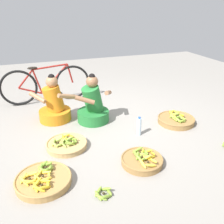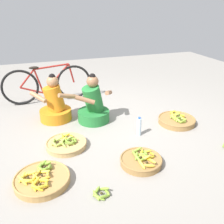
{
  "view_description": "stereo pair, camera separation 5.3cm",
  "coord_description": "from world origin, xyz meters",
  "px_view_note": "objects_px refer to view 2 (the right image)",
  "views": [
    {
      "loc": [
        -1.1,
        -3.28,
        1.83
      ],
      "look_at": [
        0.0,
        -0.2,
        0.35
      ],
      "focal_mm": 39.49,
      "sensor_mm": 36.0,
      "label": 1
    },
    {
      "loc": [
        -1.05,
        -3.3,
        1.83
      ],
      "look_at": [
        0.0,
        -0.2,
        0.35
      ],
      "focal_mm": 39.49,
      "sensor_mm": 36.0,
      "label": 2
    }
  ],
  "objects_px": {
    "banana_basket_front_left": "(141,160)",
    "water_bottle": "(139,127)",
    "vendor_woman_front": "(94,106)",
    "vendor_woman_behind": "(55,106)",
    "loose_bananas_mid_right": "(101,193)",
    "bicycle_leaning": "(48,84)",
    "banana_basket_front_right": "(177,120)",
    "banana_basket_back_center": "(42,179)",
    "banana_basket_mid_left": "(66,144)"
  },
  "relations": [
    {
      "from": "banana_basket_mid_left",
      "to": "bicycle_leaning",
      "type": "bearing_deg",
      "value": 91.63
    },
    {
      "from": "banana_basket_mid_left",
      "to": "vendor_woman_behind",
      "type": "bearing_deg",
      "value": 91.57
    },
    {
      "from": "banana_basket_mid_left",
      "to": "banana_basket_back_center",
      "type": "bearing_deg",
      "value": -119.79
    },
    {
      "from": "vendor_woman_front",
      "to": "banana_basket_mid_left",
      "type": "height_order",
      "value": "vendor_woman_front"
    },
    {
      "from": "vendor_woman_front",
      "to": "loose_bananas_mid_right",
      "type": "relative_size",
      "value": 3.9
    },
    {
      "from": "loose_bananas_mid_right",
      "to": "banana_basket_back_center",
      "type": "bearing_deg",
      "value": 144.96
    },
    {
      "from": "vendor_woman_front",
      "to": "water_bottle",
      "type": "xyz_separation_m",
      "value": [
        0.51,
        -0.68,
        -0.12
      ]
    },
    {
      "from": "loose_bananas_mid_right",
      "to": "vendor_woman_behind",
      "type": "bearing_deg",
      "value": 96.29
    },
    {
      "from": "vendor_woman_front",
      "to": "bicycle_leaning",
      "type": "xyz_separation_m",
      "value": [
        -0.62,
        1.13,
        0.1
      ]
    },
    {
      "from": "banana_basket_front_right",
      "to": "water_bottle",
      "type": "height_order",
      "value": "water_bottle"
    },
    {
      "from": "banana_basket_back_center",
      "to": "banana_basket_mid_left",
      "type": "bearing_deg",
      "value": 60.21
    },
    {
      "from": "banana_basket_mid_left",
      "to": "water_bottle",
      "type": "xyz_separation_m",
      "value": [
        1.07,
        -0.02,
        0.09
      ]
    },
    {
      "from": "bicycle_leaning",
      "to": "vendor_woman_front",
      "type": "bearing_deg",
      "value": -61.34
    },
    {
      "from": "banana_basket_front_left",
      "to": "banana_basket_back_center",
      "type": "distance_m",
      "value": 1.18
    },
    {
      "from": "vendor_woman_behind",
      "to": "loose_bananas_mid_right",
      "type": "xyz_separation_m",
      "value": [
        0.22,
        -1.96,
        -0.23
      ]
    },
    {
      "from": "loose_bananas_mid_right",
      "to": "bicycle_leaning",
      "type": "bearing_deg",
      "value": 94.87
    },
    {
      "from": "bicycle_leaning",
      "to": "banana_basket_front_left",
      "type": "relative_size",
      "value": 3.3
    },
    {
      "from": "banana_basket_mid_left",
      "to": "banana_basket_back_center",
      "type": "distance_m",
      "value": 0.75
    },
    {
      "from": "banana_basket_front_left",
      "to": "water_bottle",
      "type": "distance_m",
      "value": 0.73
    },
    {
      "from": "vendor_woman_front",
      "to": "banana_basket_front_right",
      "type": "relative_size",
      "value": 1.36
    },
    {
      "from": "banana_basket_back_center",
      "to": "loose_bananas_mid_right",
      "type": "distance_m",
      "value": 0.69
    },
    {
      "from": "banana_basket_front_left",
      "to": "water_bottle",
      "type": "xyz_separation_m",
      "value": [
        0.27,
        0.67,
        0.08
      ]
    },
    {
      "from": "banana_basket_back_center",
      "to": "banana_basket_front_right",
      "type": "bearing_deg",
      "value": 19.77
    },
    {
      "from": "banana_basket_back_center",
      "to": "banana_basket_front_left",
      "type": "bearing_deg",
      "value": -1.76
    },
    {
      "from": "vendor_woman_front",
      "to": "vendor_woman_behind",
      "type": "bearing_deg",
      "value": 156.89
    },
    {
      "from": "vendor_woman_front",
      "to": "water_bottle",
      "type": "bearing_deg",
      "value": -53.2
    },
    {
      "from": "banana_basket_mid_left",
      "to": "banana_basket_front_left",
      "type": "bearing_deg",
      "value": -40.38
    },
    {
      "from": "banana_basket_mid_left",
      "to": "loose_bananas_mid_right",
      "type": "xyz_separation_m",
      "value": [
        0.19,
        -1.04,
        -0.02
      ]
    },
    {
      "from": "banana_basket_back_center",
      "to": "water_bottle",
      "type": "relative_size",
      "value": 2.09
    },
    {
      "from": "bicycle_leaning",
      "to": "banana_basket_back_center",
      "type": "distance_m",
      "value": 2.48
    },
    {
      "from": "bicycle_leaning",
      "to": "banana_basket_front_right",
      "type": "distance_m",
      "value": 2.52
    },
    {
      "from": "vendor_woman_behind",
      "to": "bicycle_leaning",
      "type": "relative_size",
      "value": 0.46
    },
    {
      "from": "banana_basket_front_left",
      "to": "loose_bananas_mid_right",
      "type": "height_order",
      "value": "banana_basket_front_left"
    },
    {
      "from": "banana_basket_front_left",
      "to": "bicycle_leaning",
      "type": "bearing_deg",
      "value": 109.07
    },
    {
      "from": "banana_basket_mid_left",
      "to": "water_bottle",
      "type": "relative_size",
      "value": 1.89
    },
    {
      "from": "vendor_woman_behind",
      "to": "banana_basket_mid_left",
      "type": "height_order",
      "value": "vendor_woman_behind"
    },
    {
      "from": "vendor_woman_front",
      "to": "loose_bananas_mid_right",
      "type": "bearing_deg",
      "value": -102.41
    },
    {
      "from": "bicycle_leaning",
      "to": "loose_bananas_mid_right",
      "type": "relative_size",
      "value": 8.2
    },
    {
      "from": "banana_basket_front_right",
      "to": "water_bottle",
      "type": "relative_size",
      "value": 2.03
    },
    {
      "from": "banana_basket_front_left",
      "to": "banana_basket_back_center",
      "type": "xyz_separation_m",
      "value": [
        -1.18,
        0.04,
        -0.0
      ]
    },
    {
      "from": "vendor_woman_behind",
      "to": "loose_bananas_mid_right",
      "type": "height_order",
      "value": "vendor_woman_behind"
    },
    {
      "from": "water_bottle",
      "to": "vendor_woman_front",
      "type": "bearing_deg",
      "value": 126.8
    },
    {
      "from": "banana_basket_front_right",
      "to": "water_bottle",
      "type": "xyz_separation_m",
      "value": [
        -0.75,
        -0.16,
        0.08
      ]
    },
    {
      "from": "banana_basket_front_right",
      "to": "banana_basket_back_center",
      "type": "distance_m",
      "value": 2.33
    },
    {
      "from": "vendor_woman_front",
      "to": "vendor_woman_behind",
      "type": "distance_m",
      "value": 0.64
    },
    {
      "from": "banana_basket_front_left",
      "to": "banana_basket_mid_left",
      "type": "height_order",
      "value": "banana_basket_front_left"
    },
    {
      "from": "banana_basket_front_left",
      "to": "banana_basket_front_right",
      "type": "height_order",
      "value": "banana_basket_front_right"
    },
    {
      "from": "vendor_woman_behind",
      "to": "banana_basket_mid_left",
      "type": "xyz_separation_m",
      "value": [
        0.03,
        -0.92,
        -0.2
      ]
    },
    {
      "from": "banana_basket_front_right",
      "to": "bicycle_leaning",
      "type": "bearing_deg",
      "value": 138.59
    },
    {
      "from": "vendor_woman_behind",
      "to": "banana_basket_back_center",
      "type": "bearing_deg",
      "value": -102.48
    }
  ]
}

